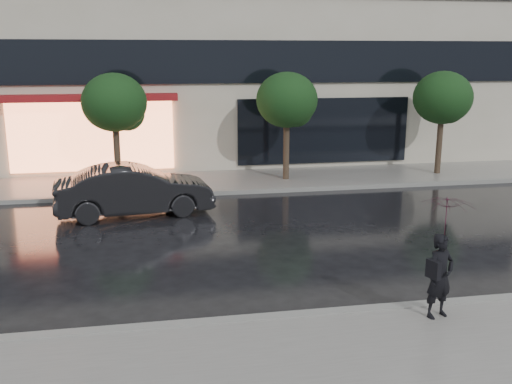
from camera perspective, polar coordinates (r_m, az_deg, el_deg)
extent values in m
plane|color=black|center=(11.13, -0.38, -10.74)|extent=(120.00, 120.00, 0.00)
cube|color=slate|center=(20.81, -5.23, 1.00)|extent=(60.00, 3.50, 0.12)
cube|color=gray|center=(10.21, 0.61, -12.66)|extent=(60.00, 0.25, 0.14)
cube|color=gray|center=(19.11, -4.75, -0.10)|extent=(60.00, 0.25, 0.14)
cube|color=black|center=(22.00, -5.88, 12.81)|extent=(28.00, 0.12, 1.60)
cube|color=#FF8C59|center=(22.23, -16.08, 5.37)|extent=(6.00, 0.10, 2.60)
cube|color=maroon|center=(21.75, -16.41, 9.03)|extent=(6.40, 0.70, 0.25)
cube|color=black|center=(23.13, 6.80, 6.11)|extent=(7.00, 0.10, 2.60)
cylinder|color=#33261C|center=(20.33, -13.69, 3.36)|extent=(0.22, 0.22, 2.20)
ellipsoid|color=#143314|center=(20.09, -14.00, 8.69)|extent=(2.20, 2.20, 1.98)
sphere|color=#143314|center=(20.30, -12.76, 7.67)|extent=(1.20, 1.20, 1.20)
cylinder|color=#33261C|center=(20.83, 3.04, 3.97)|extent=(0.22, 0.22, 2.20)
ellipsoid|color=#143314|center=(20.60, 3.10, 9.19)|extent=(2.20, 2.20, 1.98)
sphere|color=#143314|center=(20.92, 4.04, 8.14)|extent=(1.20, 1.20, 1.20)
cylinder|color=#33261C|center=(22.95, 17.82, 4.23)|extent=(0.22, 0.22, 2.20)
ellipsoid|color=#143314|center=(22.74, 18.17, 8.96)|extent=(2.20, 2.20, 1.98)
sphere|color=#143314|center=(23.14, 18.75, 7.99)|extent=(1.20, 1.20, 1.20)
imported|color=black|center=(16.93, -12.06, 0.18)|extent=(4.65, 2.11, 1.48)
imported|color=black|center=(10.42, 17.93, -8.00)|extent=(0.63, 0.50, 1.50)
imported|color=#35091B|center=(10.14, 18.54, -2.66)|extent=(1.10, 1.12, 0.81)
cylinder|color=black|center=(10.27, 18.35, -5.09)|extent=(0.02, 0.02, 0.75)
cube|color=black|center=(10.18, 17.32, -7.40)|extent=(0.18, 0.30, 0.32)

